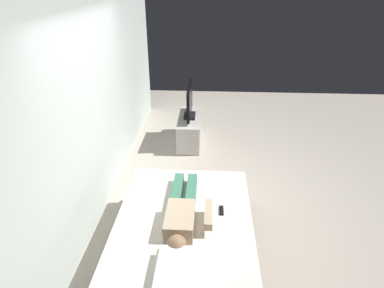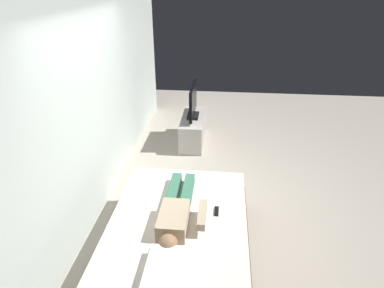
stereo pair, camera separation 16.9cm
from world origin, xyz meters
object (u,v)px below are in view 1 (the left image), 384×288
at_px(bed, 184,241).
at_px(tv_stand, 190,129).
at_px(person, 183,213).
at_px(remote, 221,210).
at_px(pillow, 177,272).
at_px(tv, 190,102).

height_order(bed, tv_stand, bed).
bearing_deg(bed, person, 26.84).
relative_size(bed, tv_stand, 1.87).
distance_m(person, tv_stand, 2.89).
height_order(bed, remote, remote).
bearing_deg(person, tv_stand, 2.24).
xyz_separation_m(person, tv_stand, (2.87, 0.11, -0.37)).
bearing_deg(tv_stand, pillow, -177.99).
bearing_deg(tv, tv_stand, 90.00).
xyz_separation_m(remote, tv_stand, (2.72, 0.52, -0.30)).
relative_size(bed, person, 1.64).
height_order(person, tv_stand, person).
bearing_deg(bed, tv, 2.50).
bearing_deg(bed, remote, -65.23).
height_order(pillow, tv_stand, pillow).
distance_m(bed, tv_stand, 2.90).
xyz_separation_m(bed, tv_stand, (2.90, 0.13, -0.01)).
height_order(pillow, tv, tv).
bearing_deg(bed, tv_stand, 2.50).
bearing_deg(remote, person, 110.47).
bearing_deg(pillow, bed, 0.00).
xyz_separation_m(remote, tv, (2.72, 0.52, 0.24)).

